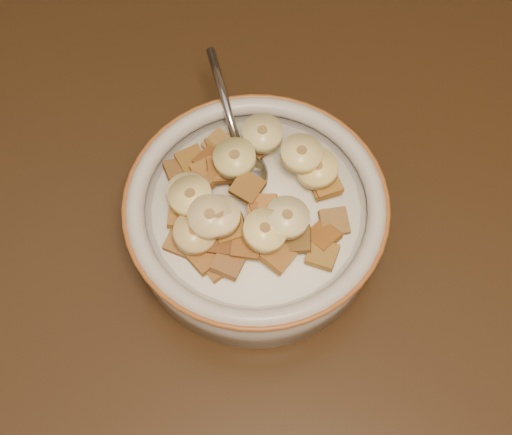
# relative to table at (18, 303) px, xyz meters

# --- Properties ---
(table) EXTENTS (1.42, 0.93, 0.04)m
(table) POSITION_rel_table_xyz_m (0.00, 0.00, 0.00)
(table) COLOR black
(table) RESTS_ON floor
(cereal_bowl) EXTENTS (0.19, 0.19, 0.04)m
(cereal_bowl) POSITION_rel_table_xyz_m (0.17, 0.10, 0.04)
(cereal_bowl) COLOR #B2AB9F
(cereal_bowl) RESTS_ON table
(milk) EXTENTS (0.16, 0.16, 0.00)m
(milk) POSITION_rel_table_xyz_m (0.17, 0.10, 0.06)
(milk) COLOR white
(milk) RESTS_ON cereal_bowl
(spoon) EXTENTS (0.05, 0.06, 0.01)m
(spoon) POSITION_rel_table_xyz_m (0.15, 0.12, 0.07)
(spoon) COLOR #A8A9B2
(spoon) RESTS_ON cereal_bowl
(cereal_square_0) EXTENTS (0.02, 0.02, 0.01)m
(cereal_square_0) POSITION_rel_table_xyz_m (0.17, 0.06, 0.08)
(cereal_square_0) COLOR brown
(cereal_square_0) RESTS_ON milk
(cereal_square_1) EXTENTS (0.03, 0.03, 0.01)m
(cereal_square_1) POSITION_rel_table_xyz_m (0.20, 0.06, 0.08)
(cereal_square_1) COLOR olive
(cereal_square_1) RESTS_ON milk
(cereal_square_2) EXTENTS (0.02, 0.02, 0.01)m
(cereal_square_2) POSITION_rel_table_xyz_m (0.13, 0.07, 0.07)
(cereal_square_2) COLOR brown
(cereal_square_2) RESTS_ON milk
(cereal_square_3) EXTENTS (0.03, 0.03, 0.01)m
(cereal_square_3) POSITION_rel_table_xyz_m (0.11, 0.11, 0.07)
(cereal_square_3) COLOR brown
(cereal_square_3) RESTS_ON milk
(cereal_square_4) EXTENTS (0.03, 0.03, 0.01)m
(cereal_square_4) POSITION_rel_table_xyz_m (0.21, 0.13, 0.07)
(cereal_square_4) COLOR brown
(cereal_square_4) RESTS_ON milk
(cereal_square_5) EXTENTS (0.03, 0.03, 0.01)m
(cereal_square_5) POSITION_rel_table_xyz_m (0.22, 0.13, 0.08)
(cereal_square_5) COLOR olive
(cereal_square_5) RESTS_ON milk
(cereal_square_6) EXTENTS (0.03, 0.03, 0.01)m
(cereal_square_6) POSITION_rel_table_xyz_m (0.15, 0.05, 0.07)
(cereal_square_6) COLOR brown
(cereal_square_6) RESTS_ON milk
(cereal_square_7) EXTENTS (0.03, 0.03, 0.01)m
(cereal_square_7) POSITION_rel_table_xyz_m (0.11, 0.12, 0.07)
(cereal_square_7) COLOR brown
(cereal_square_7) RESTS_ON milk
(cereal_square_8) EXTENTS (0.03, 0.03, 0.01)m
(cereal_square_8) POSITION_rel_table_xyz_m (0.18, 0.09, 0.08)
(cereal_square_8) COLOR brown
(cereal_square_8) RESTS_ON milk
(cereal_square_9) EXTENTS (0.03, 0.03, 0.01)m
(cereal_square_9) POSITION_rel_table_xyz_m (0.23, 0.10, 0.07)
(cereal_square_9) COLOR olive
(cereal_square_9) RESTS_ON milk
(cereal_square_10) EXTENTS (0.03, 0.03, 0.01)m
(cereal_square_10) POSITION_rel_table_xyz_m (0.12, 0.10, 0.08)
(cereal_square_10) COLOR brown
(cereal_square_10) RESTS_ON milk
(cereal_square_11) EXTENTS (0.03, 0.03, 0.01)m
(cereal_square_11) POSITION_rel_table_xyz_m (0.13, 0.12, 0.08)
(cereal_square_11) COLOR brown
(cereal_square_11) RESTS_ON milk
(cereal_square_12) EXTENTS (0.03, 0.03, 0.01)m
(cereal_square_12) POSITION_rel_table_xyz_m (0.16, 0.04, 0.07)
(cereal_square_12) COLOR olive
(cereal_square_12) RESTS_ON milk
(cereal_square_13) EXTENTS (0.03, 0.02, 0.01)m
(cereal_square_13) POSITION_rel_table_xyz_m (0.20, 0.08, 0.08)
(cereal_square_13) COLOR brown
(cereal_square_13) RESTS_ON milk
(cereal_square_14) EXTENTS (0.03, 0.03, 0.01)m
(cereal_square_14) POSITION_rel_table_xyz_m (0.14, 0.11, 0.08)
(cereal_square_14) COLOR brown
(cereal_square_14) RESTS_ON milk
(cereal_square_15) EXTENTS (0.02, 0.02, 0.01)m
(cereal_square_15) POSITION_rel_table_xyz_m (0.12, 0.05, 0.07)
(cereal_square_15) COLOR brown
(cereal_square_15) RESTS_ON milk
(cereal_square_16) EXTENTS (0.02, 0.02, 0.01)m
(cereal_square_16) POSITION_rel_table_xyz_m (0.16, 0.05, 0.08)
(cereal_square_16) COLOR brown
(cereal_square_16) RESTS_ON milk
(cereal_square_17) EXTENTS (0.03, 0.03, 0.01)m
(cereal_square_17) POSITION_rel_table_xyz_m (0.16, 0.07, 0.08)
(cereal_square_17) COLOR #95661F
(cereal_square_17) RESTS_ON milk
(cereal_square_18) EXTENTS (0.03, 0.03, 0.01)m
(cereal_square_18) POSITION_rel_table_xyz_m (0.11, 0.11, 0.07)
(cereal_square_18) COLOR #965C32
(cereal_square_18) RESTS_ON milk
(cereal_square_19) EXTENTS (0.03, 0.03, 0.01)m
(cereal_square_19) POSITION_rel_table_xyz_m (0.13, 0.14, 0.07)
(cereal_square_19) COLOR brown
(cereal_square_19) RESTS_ON milk
(cereal_square_20) EXTENTS (0.03, 0.03, 0.01)m
(cereal_square_20) POSITION_rel_table_xyz_m (0.22, 0.08, 0.07)
(cereal_square_20) COLOR brown
(cereal_square_20) RESTS_ON milk
(cereal_square_21) EXTENTS (0.02, 0.02, 0.01)m
(cereal_square_21) POSITION_rel_table_xyz_m (0.18, 0.09, 0.09)
(cereal_square_21) COLOR #965A1F
(cereal_square_21) RESTS_ON milk
(cereal_square_22) EXTENTS (0.03, 0.03, 0.01)m
(cereal_square_22) POSITION_rel_table_xyz_m (0.13, 0.14, 0.07)
(cereal_square_22) COLOR olive
(cereal_square_22) RESTS_ON milk
(cereal_square_23) EXTENTS (0.02, 0.02, 0.01)m
(cereal_square_23) POSITION_rel_table_xyz_m (0.22, 0.07, 0.07)
(cereal_square_23) COLOR olive
(cereal_square_23) RESTS_ON milk
(cereal_square_24) EXTENTS (0.03, 0.03, 0.01)m
(cereal_square_24) POSITION_rel_table_xyz_m (0.14, 0.12, 0.08)
(cereal_square_24) COLOR olive
(cereal_square_24) RESTS_ON milk
(cereal_square_25) EXTENTS (0.03, 0.03, 0.01)m
(cereal_square_25) POSITION_rel_table_xyz_m (0.15, 0.07, 0.08)
(cereal_square_25) COLOR brown
(cereal_square_25) RESTS_ON milk
(cereal_square_26) EXTENTS (0.03, 0.03, 0.01)m
(cereal_square_26) POSITION_rel_table_xyz_m (0.12, 0.10, 0.07)
(cereal_square_26) COLOR brown
(cereal_square_26) RESTS_ON milk
(cereal_square_27) EXTENTS (0.03, 0.03, 0.01)m
(cereal_square_27) POSITION_rel_table_xyz_m (0.13, 0.11, 0.08)
(cereal_square_27) COLOR #9C6822
(cereal_square_27) RESTS_ON milk
(cereal_square_28) EXTENTS (0.03, 0.02, 0.01)m
(cereal_square_28) POSITION_rel_table_xyz_m (0.12, 0.07, 0.07)
(cereal_square_28) COLOR olive
(cereal_square_28) RESTS_ON milk
(cereal_square_29) EXTENTS (0.03, 0.03, 0.01)m
(cereal_square_29) POSITION_rel_table_xyz_m (0.16, 0.15, 0.07)
(cereal_square_29) COLOR brown
(cereal_square_29) RESTS_ON milk
(cereal_square_30) EXTENTS (0.02, 0.02, 0.01)m
(cereal_square_30) POSITION_rel_table_xyz_m (0.15, 0.06, 0.08)
(cereal_square_30) COLOR brown
(cereal_square_30) RESTS_ON milk
(cereal_square_31) EXTENTS (0.03, 0.03, 0.01)m
(cereal_square_31) POSITION_rel_table_xyz_m (0.16, 0.10, 0.09)
(cereal_square_31) COLOR brown
(cereal_square_31) RESTS_ON milk
(banana_slice_0) EXTENTS (0.04, 0.04, 0.02)m
(banana_slice_0) POSITION_rel_table_xyz_m (0.14, 0.06, 0.08)
(banana_slice_0) COLOR tan
(banana_slice_0) RESTS_ON milk
(banana_slice_1) EXTENTS (0.04, 0.04, 0.01)m
(banana_slice_1) POSITION_rel_table_xyz_m (0.16, 0.15, 0.09)
(banana_slice_1) COLOR #CFBD86
(banana_slice_1) RESTS_ON milk
(banana_slice_2) EXTENTS (0.04, 0.04, 0.01)m
(banana_slice_2) POSITION_rel_table_xyz_m (0.19, 0.14, 0.09)
(banana_slice_2) COLOR #F2E48D
(banana_slice_2) RESTS_ON milk
(banana_slice_3) EXTENTS (0.04, 0.04, 0.01)m
(banana_slice_3) POSITION_rel_table_xyz_m (0.12, 0.09, 0.08)
(banana_slice_3) COLOR #FEEFAB
(banana_slice_3) RESTS_ON milk
(banana_slice_4) EXTENTS (0.04, 0.04, 0.02)m
(banana_slice_4) POSITION_rel_table_xyz_m (0.18, 0.07, 0.09)
(banana_slice_4) COLOR #FFE47B
(banana_slice_4) RESTS_ON milk
(banana_slice_5) EXTENTS (0.04, 0.04, 0.02)m
(banana_slice_5) POSITION_rel_table_xyz_m (0.13, 0.08, 0.09)
(banana_slice_5) COLOR #DFC575
(banana_slice_5) RESTS_ON milk
(banana_slice_6) EXTENTS (0.04, 0.04, 0.01)m
(banana_slice_6) POSITION_rel_table_xyz_m (0.20, 0.08, 0.09)
(banana_slice_6) COLOR #CFC083
(banana_slice_6) RESTS_ON milk
(banana_slice_7) EXTENTS (0.04, 0.04, 0.01)m
(banana_slice_7) POSITION_rel_table_xyz_m (0.15, 0.07, 0.09)
(banana_slice_7) COLOR #FFE3A5
(banana_slice_7) RESTS_ON milk
(banana_slice_8) EXTENTS (0.04, 0.04, 0.01)m
(banana_slice_8) POSITION_rel_table_xyz_m (0.14, 0.07, 0.09)
(banana_slice_8) COLOR #D4B878
(banana_slice_8) RESTS_ON milk
(banana_slice_9) EXTENTS (0.04, 0.04, 0.01)m
(banana_slice_9) POSITION_rel_table_xyz_m (0.21, 0.13, 0.08)
(banana_slice_9) COLOR #E3D374
(banana_slice_9) RESTS_ON milk
(banana_slice_10) EXTENTS (0.03, 0.03, 0.01)m
(banana_slice_10) POSITION_rel_table_xyz_m (0.15, 0.12, 0.09)
(banana_slice_10) COLOR #DECE83
(banana_slice_10) RESTS_ON milk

